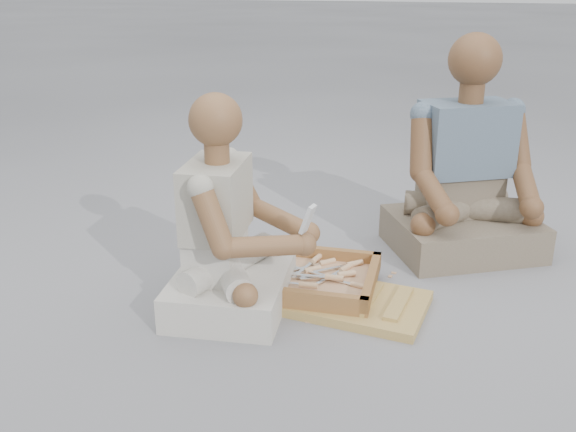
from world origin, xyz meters
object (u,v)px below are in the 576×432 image
(tool_tray, at_px, (306,278))
(companion, at_px, (466,182))
(craftsman, at_px, (229,238))
(carved_panel, at_px, (353,303))

(tool_tray, relative_size, companion, 0.59)
(tool_tray, bearing_deg, craftsman, -141.93)
(craftsman, distance_m, companion, 1.12)
(tool_tray, relative_size, craftsman, 0.70)
(tool_tray, distance_m, companion, 0.85)
(carved_panel, xyz_separation_m, craftsman, (-0.44, -0.12, 0.25))
(tool_tray, height_order, craftsman, craftsman)
(tool_tray, bearing_deg, carved_panel, -18.54)
(tool_tray, xyz_separation_m, craftsman, (-0.24, -0.19, 0.21))
(craftsman, bearing_deg, carved_panel, 97.97)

